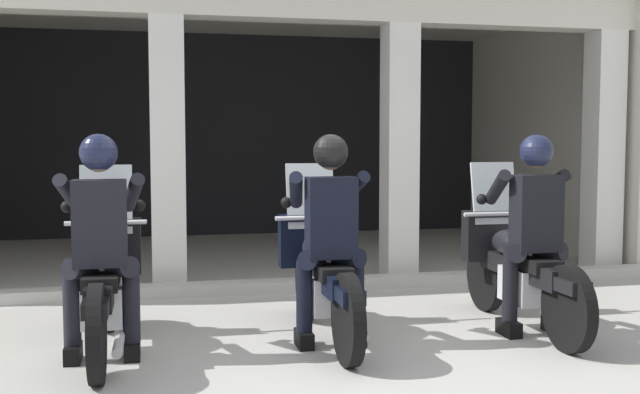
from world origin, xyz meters
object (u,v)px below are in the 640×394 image
object	(u,v)px
motorcycle_left	(104,282)
motorcycle_right	(516,266)
police_officer_center	(330,221)
motorcycle_center	(322,273)
police_officer_right	(534,217)
police_officer_left	(100,227)

from	to	relation	value
motorcycle_left	motorcycle_right	world-z (taller)	same
police_officer_center	motorcycle_left	bearing A→B (deg)	-177.25
motorcycle_left	motorcycle_center	distance (m)	1.64
motorcycle_left	police_officer_right	world-z (taller)	police_officer_right
motorcycle_center	motorcycle_right	bearing A→B (deg)	10.80
police_officer_left	police_officer_center	world-z (taller)	same
police_officer_center	motorcycle_right	size ratio (longest dim) A/B	0.78
police_officer_left	police_officer_center	distance (m)	1.64
police_officer_right	motorcycle_right	bearing A→B (deg)	108.20
motorcycle_center	police_officer_right	size ratio (longest dim) A/B	1.29
police_officer_center	police_officer_left	bearing A→B (deg)	-167.43
police_officer_left	motorcycle_right	xyz separation A→B (m)	(3.29, 0.29, -0.44)
police_officer_left	police_officer_right	xyz separation A→B (m)	(3.29, 0.00, 0.00)
motorcycle_left	motorcycle_center	size ratio (longest dim) A/B	1.00
motorcycle_left	motorcycle_right	bearing A→B (deg)	13.60
police_officer_right	police_officer_center	bearing A→B (deg)	-162.36
motorcycle_left	police_officer_left	bearing A→B (deg)	-76.72
police_officer_left	police_officer_right	size ratio (longest dim) A/B	1.00
motorcycle_center	motorcycle_right	size ratio (longest dim) A/B	1.00
motorcycle_right	police_officer_right	size ratio (longest dim) A/B	1.29
motorcycle_left	motorcycle_center	xyz separation A→B (m)	(1.64, 0.03, 0.00)
motorcycle_left	police_officer_right	xyz separation A→B (m)	(3.29, -0.28, 0.44)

